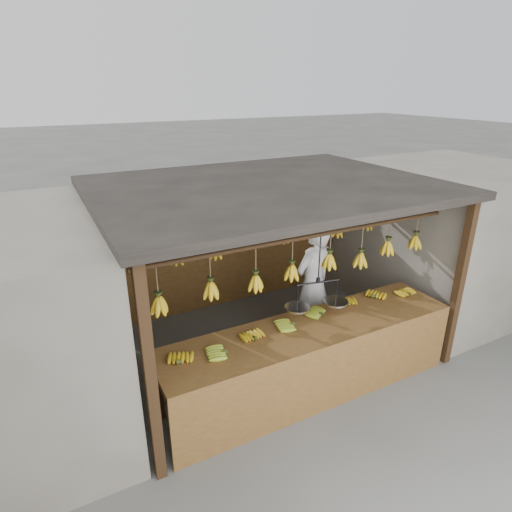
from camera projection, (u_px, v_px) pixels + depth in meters
ground at (265, 344)px, 6.29m from camera, size 80.00×80.00×0.00m
stall at (255, 210)px, 5.83m from camera, size 4.30×3.30×2.40m
neighbor_right at (447, 234)px, 7.42m from camera, size 3.00×3.00×2.30m
counter at (316, 345)px, 5.01m from camera, size 3.74×0.85×0.96m
hanging_bananas at (266, 241)px, 5.70m from camera, size 3.63×2.23×0.40m
balance_scale at (317, 301)px, 5.10m from camera, size 0.78×0.39×0.91m
vendor at (313, 283)px, 6.16m from camera, size 0.73×0.56×1.80m
bag_bundles at (323, 233)px, 7.86m from camera, size 0.08×0.26×1.20m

